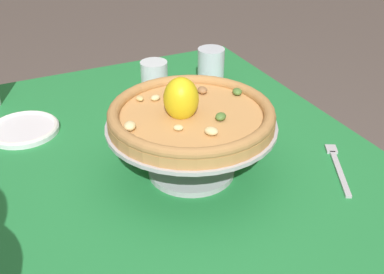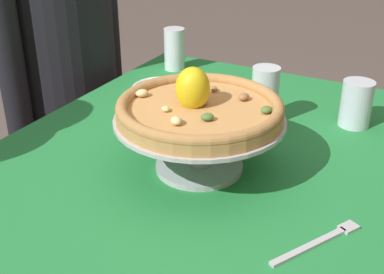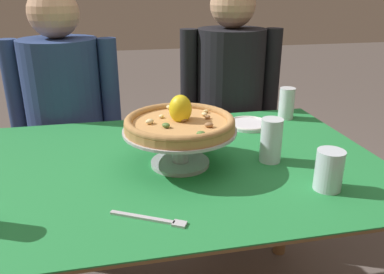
{
  "view_description": "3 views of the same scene",
  "coord_description": "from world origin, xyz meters",
  "px_view_note": "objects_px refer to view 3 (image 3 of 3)",
  "views": [
    {
      "loc": [
        -0.75,
        0.35,
        1.3
      ],
      "look_at": [
        0.01,
        -0.02,
        0.81
      ],
      "focal_mm": 45.46,
      "sensor_mm": 36.0,
      "label": 1
    },
    {
      "loc": [
        -0.81,
        -0.44,
        1.26
      ],
      "look_at": [
        0.07,
        0.03,
        0.75
      ],
      "focal_mm": 48.29,
      "sensor_mm": 36.0,
      "label": 2
    },
    {
      "loc": [
        -0.17,
        -1.1,
        1.23
      ],
      "look_at": [
        0.07,
        0.06,
        0.77
      ],
      "focal_mm": 36.33,
      "sensor_mm": 36.0,
      "label": 3
    }
  ],
  "objects_px": {
    "side_plate": "(248,124)",
    "pizza": "(180,122)",
    "pizza_stand": "(180,141)",
    "diner_left": "(68,134)",
    "water_glass_side_right": "(271,143)",
    "water_glass_front_right": "(329,173)",
    "dinner_fork": "(152,219)",
    "diner_right": "(229,122)",
    "water_glass_back_right": "(286,105)"
  },
  "relations": [
    {
      "from": "side_plate",
      "to": "pizza",
      "type": "bearing_deg",
      "value": -138.34
    },
    {
      "from": "pizza",
      "to": "pizza_stand",
      "type": "bearing_deg",
      "value": -114.06
    },
    {
      "from": "side_plate",
      "to": "diner_left",
      "type": "bearing_deg",
      "value": 152.78
    },
    {
      "from": "water_glass_side_right",
      "to": "water_glass_front_right",
      "type": "height_order",
      "value": "water_glass_side_right"
    },
    {
      "from": "pizza",
      "to": "dinner_fork",
      "type": "height_order",
      "value": "pizza"
    },
    {
      "from": "pizza",
      "to": "diner_right",
      "type": "xyz_separation_m",
      "value": [
        0.37,
        0.67,
        -0.25
      ]
    },
    {
      "from": "dinner_fork",
      "to": "water_glass_front_right",
      "type": "bearing_deg",
      "value": 6.44
    },
    {
      "from": "water_glass_front_right",
      "to": "pizza",
      "type": "bearing_deg",
      "value": 146.94
    },
    {
      "from": "water_glass_side_right",
      "to": "side_plate",
      "type": "bearing_deg",
      "value": 82.17
    },
    {
      "from": "water_glass_side_right",
      "to": "dinner_fork",
      "type": "height_order",
      "value": "water_glass_side_right"
    },
    {
      "from": "pizza_stand",
      "to": "water_glass_back_right",
      "type": "distance_m",
      "value": 0.62
    },
    {
      "from": "pizza_stand",
      "to": "diner_right",
      "type": "xyz_separation_m",
      "value": [
        0.37,
        0.67,
        -0.19
      ]
    },
    {
      "from": "diner_left",
      "to": "diner_right",
      "type": "xyz_separation_m",
      "value": [
        0.77,
        0.0,
        0.0
      ]
    },
    {
      "from": "water_glass_side_right",
      "to": "diner_left",
      "type": "xyz_separation_m",
      "value": [
        -0.68,
        0.7,
        -0.18
      ]
    },
    {
      "from": "water_glass_front_right",
      "to": "diner_left",
      "type": "xyz_separation_m",
      "value": [
        -0.77,
        0.9,
        -0.17
      ]
    },
    {
      "from": "pizza",
      "to": "water_glass_front_right",
      "type": "xyz_separation_m",
      "value": [
        0.36,
        -0.24,
        -0.09
      ]
    },
    {
      "from": "side_plate",
      "to": "diner_right",
      "type": "distance_m",
      "value": 0.4
    },
    {
      "from": "water_glass_front_right",
      "to": "side_plate",
      "type": "bearing_deg",
      "value": 94.06
    },
    {
      "from": "water_glass_front_right",
      "to": "water_glass_back_right",
      "type": "bearing_deg",
      "value": 75.86
    },
    {
      "from": "water_glass_front_right",
      "to": "side_plate",
      "type": "xyz_separation_m",
      "value": [
        -0.04,
        0.53,
        -0.04
      ]
    },
    {
      "from": "pizza_stand",
      "to": "side_plate",
      "type": "height_order",
      "value": "pizza_stand"
    },
    {
      "from": "dinner_fork",
      "to": "pizza_stand",
      "type": "bearing_deg",
      "value": 67.56
    },
    {
      "from": "pizza",
      "to": "side_plate",
      "type": "distance_m",
      "value": 0.46
    },
    {
      "from": "pizza_stand",
      "to": "dinner_fork",
      "type": "height_order",
      "value": "pizza_stand"
    },
    {
      "from": "water_glass_back_right",
      "to": "water_glass_front_right",
      "type": "relative_size",
      "value": 1.14
    },
    {
      "from": "side_plate",
      "to": "diner_left",
      "type": "xyz_separation_m",
      "value": [
        -0.73,
        0.37,
        -0.13
      ]
    },
    {
      "from": "water_glass_front_right",
      "to": "diner_right",
      "type": "height_order",
      "value": "diner_right"
    },
    {
      "from": "dinner_fork",
      "to": "diner_left",
      "type": "bearing_deg",
      "value": 106.41
    },
    {
      "from": "diner_right",
      "to": "water_glass_back_right",
      "type": "bearing_deg",
      "value": -65.15
    },
    {
      "from": "pizza",
      "to": "water_glass_side_right",
      "type": "height_order",
      "value": "pizza"
    },
    {
      "from": "diner_left",
      "to": "dinner_fork",
      "type": "bearing_deg",
      "value": -73.59
    },
    {
      "from": "water_glass_side_right",
      "to": "side_plate",
      "type": "relative_size",
      "value": 0.84
    },
    {
      "from": "diner_right",
      "to": "water_glass_side_right",
      "type": "bearing_deg",
      "value": -96.79
    },
    {
      "from": "pizza",
      "to": "side_plate",
      "type": "bearing_deg",
      "value": 41.66
    },
    {
      "from": "water_glass_back_right",
      "to": "dinner_fork",
      "type": "relative_size",
      "value": 0.73
    },
    {
      "from": "water_glass_front_right",
      "to": "diner_right",
      "type": "relative_size",
      "value": 0.09
    },
    {
      "from": "pizza",
      "to": "side_plate",
      "type": "xyz_separation_m",
      "value": [
        0.33,
        0.29,
        -0.13
      ]
    },
    {
      "from": "water_glass_front_right",
      "to": "dinner_fork",
      "type": "xyz_separation_m",
      "value": [
        -0.48,
        -0.05,
        -0.05
      ]
    },
    {
      "from": "water_glass_side_right",
      "to": "pizza_stand",
      "type": "bearing_deg",
      "value": 173.36
    },
    {
      "from": "water_glass_back_right",
      "to": "diner_left",
      "type": "relative_size",
      "value": 0.1
    },
    {
      "from": "water_glass_front_right",
      "to": "dinner_fork",
      "type": "bearing_deg",
      "value": -173.56
    },
    {
      "from": "water_glass_back_right",
      "to": "side_plate",
      "type": "bearing_deg",
      "value": -161.59
    },
    {
      "from": "pizza",
      "to": "diner_left",
      "type": "xyz_separation_m",
      "value": [
        -0.4,
        0.67,
        -0.26
      ]
    },
    {
      "from": "dinner_fork",
      "to": "pizza",
      "type": "bearing_deg",
      "value": 67.55
    },
    {
      "from": "pizza",
      "to": "diner_right",
      "type": "bearing_deg",
      "value": 61.35
    },
    {
      "from": "water_glass_side_right",
      "to": "water_glass_front_right",
      "type": "bearing_deg",
      "value": -67.97
    },
    {
      "from": "water_glass_side_right",
      "to": "water_glass_front_right",
      "type": "relative_size",
      "value": 1.24
    },
    {
      "from": "water_glass_side_right",
      "to": "diner_left",
      "type": "height_order",
      "value": "diner_left"
    },
    {
      "from": "pizza",
      "to": "diner_right",
      "type": "relative_size",
      "value": 0.26
    },
    {
      "from": "water_glass_front_right",
      "to": "side_plate",
      "type": "distance_m",
      "value": 0.53
    }
  ]
}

